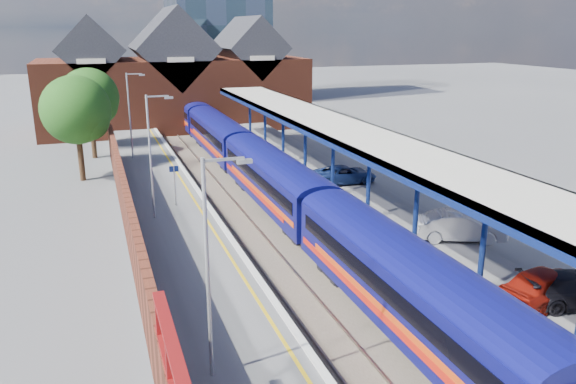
# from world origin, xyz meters

# --- Properties ---
(ground) EXTENTS (240.00, 240.00, 0.00)m
(ground) POSITION_xyz_m (0.00, 30.00, 0.00)
(ground) COLOR #5B5B5E
(ground) RESTS_ON ground
(ballast_bed) EXTENTS (6.00, 76.00, 0.06)m
(ballast_bed) POSITION_xyz_m (0.00, 20.00, 0.03)
(ballast_bed) COLOR #473D33
(ballast_bed) RESTS_ON ground
(rails) EXTENTS (4.51, 76.00, 0.14)m
(rails) POSITION_xyz_m (0.00, 20.00, 0.12)
(rails) COLOR slate
(rails) RESTS_ON ground
(left_platform) EXTENTS (5.00, 76.00, 1.00)m
(left_platform) POSITION_xyz_m (-5.50, 20.00, 0.50)
(left_platform) COLOR #565659
(left_platform) RESTS_ON ground
(right_platform) EXTENTS (6.00, 76.00, 1.00)m
(right_platform) POSITION_xyz_m (6.00, 20.00, 0.50)
(right_platform) COLOR #565659
(right_platform) RESTS_ON ground
(coping_left) EXTENTS (0.30, 76.00, 0.05)m
(coping_left) POSITION_xyz_m (-3.15, 20.00, 1.02)
(coping_left) COLOR silver
(coping_left) RESTS_ON left_platform
(coping_right) EXTENTS (0.30, 76.00, 0.05)m
(coping_right) POSITION_xyz_m (3.15, 20.00, 1.02)
(coping_right) COLOR silver
(coping_right) RESTS_ON right_platform
(yellow_line) EXTENTS (0.14, 76.00, 0.01)m
(yellow_line) POSITION_xyz_m (-3.75, 20.00, 1.01)
(yellow_line) COLOR yellow
(yellow_line) RESTS_ON left_platform
(train) EXTENTS (2.87, 65.91, 3.45)m
(train) POSITION_xyz_m (1.49, 32.48, 2.12)
(train) COLOR #0D0E5C
(train) RESTS_ON ground
(canopy) EXTENTS (4.50, 52.00, 4.48)m
(canopy) POSITION_xyz_m (5.48, 21.95, 5.25)
(canopy) COLOR navy
(canopy) RESTS_ON right_platform
(lamp_post_b) EXTENTS (1.48, 0.18, 7.00)m
(lamp_post_b) POSITION_xyz_m (-6.36, 6.00, 4.99)
(lamp_post_b) COLOR #A5A8AA
(lamp_post_b) RESTS_ON left_platform
(lamp_post_c) EXTENTS (1.48, 0.18, 7.00)m
(lamp_post_c) POSITION_xyz_m (-6.36, 22.00, 4.99)
(lamp_post_c) COLOR #A5A8AA
(lamp_post_c) RESTS_ON left_platform
(lamp_post_d) EXTENTS (1.48, 0.18, 7.00)m
(lamp_post_d) POSITION_xyz_m (-6.36, 38.00, 4.99)
(lamp_post_d) COLOR #A5A8AA
(lamp_post_d) RESTS_ON left_platform
(platform_sign) EXTENTS (0.55, 0.08, 2.50)m
(platform_sign) POSITION_xyz_m (-5.00, 24.00, 2.69)
(platform_sign) COLOR #A5A8AA
(platform_sign) RESTS_ON left_platform
(brick_wall) EXTENTS (0.35, 50.00, 3.86)m
(brick_wall) POSITION_xyz_m (-8.10, 13.54, 2.45)
(brick_wall) COLOR maroon
(brick_wall) RESTS_ON left_platform
(station_building) EXTENTS (30.00, 12.12, 13.78)m
(station_building) POSITION_xyz_m (0.00, 58.00, 5.45)
(station_building) COLOR maroon
(station_building) RESTS_ON ground
(tree_near) EXTENTS (5.20, 5.20, 8.10)m
(tree_near) POSITION_xyz_m (-10.35, 35.91, 5.35)
(tree_near) COLOR #382314
(tree_near) RESTS_ON ground
(tree_far) EXTENTS (5.20, 5.20, 8.10)m
(tree_far) POSITION_xyz_m (-9.35, 43.91, 5.35)
(tree_far) COLOR #382314
(tree_far) RESTS_ON ground
(parked_car_red) EXTENTS (4.57, 2.61, 1.47)m
(parked_car_red) POSITION_xyz_m (7.02, 6.52, 1.73)
(parked_car_red) COLOR maroon
(parked_car_red) RESTS_ON right_platform
(parked_car_silver) EXTENTS (4.76, 3.18, 1.48)m
(parked_car_silver) POSITION_xyz_m (7.87, 13.38, 1.74)
(parked_car_silver) COLOR silver
(parked_car_silver) RESTS_ON right_platform
(parked_car_blue) EXTENTS (4.59, 2.29, 1.25)m
(parked_car_blue) POSITION_xyz_m (6.92, 25.30, 1.62)
(parked_car_blue) COLOR navy
(parked_car_blue) RESTS_ON right_platform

